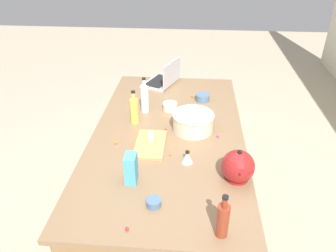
{
  "coord_description": "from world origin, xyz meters",
  "views": [
    {
      "loc": [
        1.84,
        0.15,
        2.07
      ],
      "look_at": [
        0.0,
        0.0,
        0.95
      ],
      "focal_mm": 35.05,
      "sensor_mm": 36.0,
      "label": 1
    }
  ],
  "objects_px": {
    "bottle_soy": "(223,220)",
    "ramekin_small": "(203,97)",
    "ramekin_medium": "(170,106)",
    "kitchen_timer": "(187,157)",
    "butter_stick_left": "(151,137)",
    "ramekin_wide": "(154,202)",
    "cutting_board": "(150,144)",
    "mixing_bowl_large": "(193,121)",
    "bottle_vinegar": "(145,98)",
    "candy_bag": "(131,168)",
    "laptop": "(164,79)",
    "kettle": "(238,167)",
    "bottle_oil": "(134,110)"
  },
  "relations": [
    {
      "from": "bottle_soy",
      "to": "ramekin_small",
      "type": "bearing_deg",
      "value": -176.87
    },
    {
      "from": "ramekin_medium",
      "to": "kitchen_timer",
      "type": "bearing_deg",
      "value": 13.14
    },
    {
      "from": "bottle_soy",
      "to": "butter_stick_left",
      "type": "distance_m",
      "value": 0.81
    },
    {
      "from": "ramekin_wide",
      "to": "kitchen_timer",
      "type": "bearing_deg",
      "value": 157.19
    },
    {
      "from": "cutting_board",
      "to": "mixing_bowl_large",
      "type": "bearing_deg",
      "value": 128.92
    },
    {
      "from": "bottle_vinegar",
      "to": "candy_bag",
      "type": "distance_m",
      "value": 0.78
    },
    {
      "from": "bottle_soy",
      "to": "kitchen_timer",
      "type": "relative_size",
      "value": 2.95
    },
    {
      "from": "laptop",
      "to": "candy_bag",
      "type": "bearing_deg",
      "value": -2.44
    },
    {
      "from": "laptop",
      "to": "kitchen_timer",
      "type": "bearing_deg",
      "value": 12.2
    },
    {
      "from": "cutting_board",
      "to": "ramekin_medium",
      "type": "distance_m",
      "value": 0.49
    },
    {
      "from": "laptop",
      "to": "mixing_bowl_large",
      "type": "bearing_deg",
      "value": 19.76
    },
    {
      "from": "kettle",
      "to": "ramekin_wide",
      "type": "height_order",
      "value": "kettle"
    },
    {
      "from": "candy_bag",
      "to": "kitchen_timer",
      "type": "bearing_deg",
      "value": 123.17
    },
    {
      "from": "butter_stick_left",
      "to": "ramekin_medium",
      "type": "xyz_separation_m",
      "value": [
        -0.44,
        0.09,
        -0.01
      ]
    },
    {
      "from": "laptop",
      "to": "butter_stick_left",
      "type": "distance_m",
      "value": 0.9
    },
    {
      "from": "kettle",
      "to": "butter_stick_left",
      "type": "relative_size",
      "value": 1.94
    },
    {
      "from": "bottle_soy",
      "to": "candy_bag",
      "type": "xyz_separation_m",
      "value": [
        -0.32,
        -0.46,
        -0.01
      ]
    },
    {
      "from": "mixing_bowl_large",
      "to": "bottle_oil",
      "type": "relative_size",
      "value": 1.17
    },
    {
      "from": "laptop",
      "to": "cutting_board",
      "type": "bearing_deg",
      "value": 0.1
    },
    {
      "from": "kitchen_timer",
      "to": "ramekin_small",
      "type": "bearing_deg",
      "value": 173.21
    },
    {
      "from": "bottle_vinegar",
      "to": "kitchen_timer",
      "type": "height_order",
      "value": "bottle_vinegar"
    },
    {
      "from": "bottle_oil",
      "to": "ramekin_medium",
      "type": "relative_size",
      "value": 2.22
    },
    {
      "from": "cutting_board",
      "to": "ramekin_medium",
      "type": "bearing_deg",
      "value": 169.72
    },
    {
      "from": "bottle_soy",
      "to": "candy_bag",
      "type": "relative_size",
      "value": 1.33
    },
    {
      "from": "ramekin_medium",
      "to": "candy_bag",
      "type": "bearing_deg",
      "value": -9.92
    },
    {
      "from": "laptop",
      "to": "ramekin_small",
      "type": "relative_size",
      "value": 3.47
    },
    {
      "from": "laptop",
      "to": "cutting_board",
      "type": "xyz_separation_m",
      "value": [
        0.94,
        0.0,
        -0.04
      ]
    },
    {
      "from": "mixing_bowl_large",
      "to": "butter_stick_left",
      "type": "bearing_deg",
      "value": -57.05
    },
    {
      "from": "bottle_oil",
      "to": "candy_bag",
      "type": "bearing_deg",
      "value": 8.12
    },
    {
      "from": "kettle",
      "to": "kitchen_timer",
      "type": "xyz_separation_m",
      "value": [
        -0.12,
        -0.27,
        -0.04
      ]
    },
    {
      "from": "bottle_vinegar",
      "to": "bottle_soy",
      "type": "distance_m",
      "value": 1.21
    },
    {
      "from": "kettle",
      "to": "ramekin_wide",
      "type": "relative_size",
      "value": 2.83
    },
    {
      "from": "bottle_soy",
      "to": "bottle_oil",
      "type": "distance_m",
      "value": 1.09
    },
    {
      "from": "mixing_bowl_large",
      "to": "bottle_oil",
      "type": "distance_m",
      "value": 0.41
    },
    {
      "from": "bottle_soy",
      "to": "kettle",
      "type": "relative_size",
      "value": 1.06
    },
    {
      "from": "cutting_board",
      "to": "ramekin_small",
      "type": "relative_size",
      "value": 2.93
    },
    {
      "from": "mixing_bowl_large",
      "to": "ramekin_small",
      "type": "height_order",
      "value": "mixing_bowl_large"
    },
    {
      "from": "mixing_bowl_large",
      "to": "kettle",
      "type": "relative_size",
      "value": 1.32
    },
    {
      "from": "cutting_board",
      "to": "ramekin_small",
      "type": "distance_m",
      "value": 0.73
    },
    {
      "from": "bottle_soy",
      "to": "ramekin_medium",
      "type": "bearing_deg",
      "value": -164.6
    },
    {
      "from": "bottle_vinegar",
      "to": "kettle",
      "type": "xyz_separation_m",
      "value": [
        0.72,
        0.6,
        -0.03
      ]
    },
    {
      "from": "cutting_board",
      "to": "kitchen_timer",
      "type": "bearing_deg",
      "value": 57.37
    },
    {
      "from": "bottle_vinegar",
      "to": "bottle_soy",
      "type": "bearing_deg",
      "value": 24.26
    },
    {
      "from": "kitchen_timer",
      "to": "bottle_soy",
      "type": "bearing_deg",
      "value": 18.11
    },
    {
      "from": "bottle_soy",
      "to": "ramekin_small",
      "type": "relative_size",
      "value": 2.12
    },
    {
      "from": "ramekin_small",
      "to": "candy_bag",
      "type": "bearing_deg",
      "value": -21.28
    },
    {
      "from": "laptop",
      "to": "bottle_oil",
      "type": "distance_m",
      "value": 0.68
    },
    {
      "from": "butter_stick_left",
      "to": "ramekin_wide",
      "type": "height_order",
      "value": "butter_stick_left"
    },
    {
      "from": "butter_stick_left",
      "to": "kettle",
      "type": "bearing_deg",
      "value": 58.21
    },
    {
      "from": "butter_stick_left",
      "to": "cutting_board",
      "type": "bearing_deg",
      "value": 0.0
    }
  ]
}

